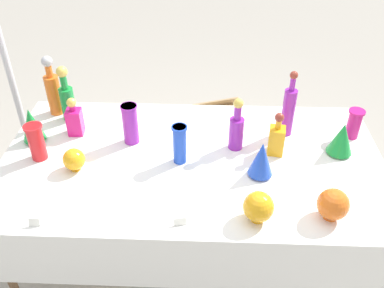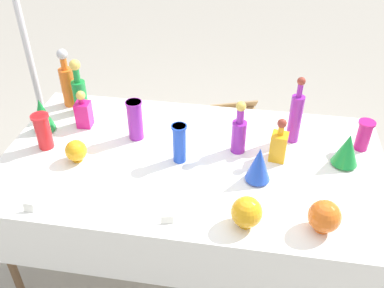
{
  "view_description": "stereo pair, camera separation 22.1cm",
  "coord_description": "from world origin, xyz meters",
  "px_view_note": "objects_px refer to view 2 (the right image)",
  "views": [
    {
      "loc": [
        0.07,
        -1.82,
        2.19
      ],
      "look_at": [
        0.0,
        0.0,
        0.86
      ],
      "focal_mm": 40.0,
      "sensor_mm": 36.0,
      "label": 1
    },
    {
      "loc": [
        0.29,
        -1.79,
        2.19
      ],
      "look_at": [
        0.0,
        0.0,
        0.86
      ],
      "focal_mm": 40.0,
      "sensor_mm": 36.0,
      "label": 2
    }
  ],
  "objects_px": {
    "square_decanter_1": "(83,112)",
    "fluted_vase_2": "(42,115)",
    "tall_bottle_1": "(239,132)",
    "slender_vase_0": "(43,130)",
    "fluted_vase_1": "(259,164)",
    "round_bowl_2": "(76,151)",
    "tall_bottle_0": "(296,116)",
    "round_bowl_0": "(247,212)",
    "tall_bottle_3": "(79,90)",
    "slender_vase_1": "(179,142)",
    "fluted_vase_0": "(347,149)",
    "slender_vase_2": "(135,119)",
    "tall_bottle_2": "(67,82)",
    "slender_vase_3": "(364,134)",
    "cardboard_box_behind_left": "(231,130)",
    "square_decanter_0": "(279,144)",
    "canopy_pole": "(25,38)",
    "round_bowl_1": "(324,216)"
  },
  "relations": [
    {
      "from": "square_decanter_1",
      "to": "fluted_vase_2",
      "type": "height_order",
      "value": "square_decanter_1"
    },
    {
      "from": "tall_bottle_1",
      "to": "square_decanter_1",
      "type": "bearing_deg",
      "value": 173.64
    },
    {
      "from": "slender_vase_0",
      "to": "fluted_vase_1",
      "type": "relative_size",
      "value": 1.04
    },
    {
      "from": "fluted_vase_2",
      "to": "round_bowl_2",
      "type": "bearing_deg",
      "value": -39.58
    },
    {
      "from": "tall_bottle_0",
      "to": "round_bowl_0",
      "type": "relative_size",
      "value": 2.67
    },
    {
      "from": "tall_bottle_3",
      "to": "slender_vase_1",
      "type": "relative_size",
      "value": 1.58
    },
    {
      "from": "fluted_vase_0",
      "to": "round_bowl_0",
      "type": "bearing_deg",
      "value": -133.29
    },
    {
      "from": "slender_vase_2",
      "to": "tall_bottle_2",
      "type": "bearing_deg",
      "value": 150.41
    },
    {
      "from": "tall_bottle_2",
      "to": "slender_vase_0",
      "type": "height_order",
      "value": "tall_bottle_2"
    },
    {
      "from": "tall_bottle_0",
      "to": "fluted_vase_2",
      "type": "bearing_deg",
      "value": -174.71
    },
    {
      "from": "slender_vase_3",
      "to": "fluted_vase_0",
      "type": "xyz_separation_m",
      "value": [
        -0.11,
        -0.16,
        0.0
      ]
    },
    {
      "from": "tall_bottle_1",
      "to": "cardboard_box_behind_left",
      "type": "height_order",
      "value": "tall_bottle_1"
    },
    {
      "from": "tall_bottle_2",
      "to": "tall_bottle_3",
      "type": "relative_size",
      "value": 1.09
    },
    {
      "from": "slender_vase_2",
      "to": "cardboard_box_behind_left",
      "type": "height_order",
      "value": "slender_vase_2"
    },
    {
      "from": "tall_bottle_2",
      "to": "fluted_vase_1",
      "type": "relative_size",
      "value": 1.91
    },
    {
      "from": "slender_vase_3",
      "to": "fluted_vase_2",
      "type": "relative_size",
      "value": 0.84
    },
    {
      "from": "fluted_vase_0",
      "to": "fluted_vase_1",
      "type": "bearing_deg",
      "value": -155.71
    },
    {
      "from": "tall_bottle_3",
      "to": "fluted_vase_1",
      "type": "distance_m",
      "value": 1.22
    },
    {
      "from": "slender_vase_2",
      "to": "fluted_vase_0",
      "type": "distance_m",
      "value": 1.16
    },
    {
      "from": "tall_bottle_0",
      "to": "tall_bottle_3",
      "type": "relative_size",
      "value": 1.14
    },
    {
      "from": "tall_bottle_1",
      "to": "tall_bottle_2",
      "type": "distance_m",
      "value": 1.15
    },
    {
      "from": "tall_bottle_2",
      "to": "slender_vase_3",
      "type": "bearing_deg",
      "value": -6.22
    },
    {
      "from": "fluted_vase_0",
      "to": "fluted_vase_2",
      "type": "xyz_separation_m",
      "value": [
        -1.71,
        0.05,
        0.01
      ]
    },
    {
      "from": "slender_vase_1",
      "to": "fluted_vase_2",
      "type": "relative_size",
      "value": 1.07
    },
    {
      "from": "square_decanter_0",
      "to": "slender_vase_3",
      "type": "xyz_separation_m",
      "value": [
        0.46,
        0.17,
        -0.0
      ]
    },
    {
      "from": "tall_bottle_1",
      "to": "fluted_vase_0",
      "type": "bearing_deg",
      "value": -3.11
    },
    {
      "from": "fluted_vase_1",
      "to": "cardboard_box_behind_left",
      "type": "height_order",
      "value": "fluted_vase_1"
    },
    {
      "from": "slender_vase_0",
      "to": "round_bowl_2",
      "type": "distance_m",
      "value": 0.24
    },
    {
      "from": "fluted_vase_1",
      "to": "fluted_vase_2",
      "type": "bearing_deg",
      "value": 168.68
    },
    {
      "from": "canopy_pole",
      "to": "round_bowl_0",
      "type": "bearing_deg",
      "value": -35.97
    },
    {
      "from": "slender_vase_3",
      "to": "square_decanter_1",
      "type": "bearing_deg",
      "value": -178.96
    },
    {
      "from": "tall_bottle_0",
      "to": "round_bowl_1",
      "type": "height_order",
      "value": "tall_bottle_0"
    },
    {
      "from": "tall_bottle_3",
      "to": "square_decanter_0",
      "type": "height_order",
      "value": "tall_bottle_3"
    },
    {
      "from": "square_decanter_1",
      "to": "cardboard_box_behind_left",
      "type": "xyz_separation_m",
      "value": [
        0.82,
        1.0,
        -0.72
      ]
    },
    {
      "from": "square_decanter_1",
      "to": "fluted_vase_0",
      "type": "height_order",
      "value": "square_decanter_1"
    },
    {
      "from": "tall_bottle_0",
      "to": "round_bowl_2",
      "type": "bearing_deg",
      "value": -161.63
    },
    {
      "from": "tall_bottle_1",
      "to": "fluted_vase_2",
      "type": "xyz_separation_m",
      "value": [
        -1.14,
        0.02,
        -0.02
      ]
    },
    {
      "from": "slender_vase_3",
      "to": "round_bowl_1",
      "type": "relative_size",
      "value": 1.15
    },
    {
      "from": "tall_bottle_0",
      "to": "slender_vase_2",
      "type": "bearing_deg",
      "value": -172.33
    },
    {
      "from": "round_bowl_0",
      "to": "cardboard_box_behind_left",
      "type": "xyz_separation_m",
      "value": [
        -0.18,
        1.66,
        -0.7
      ]
    },
    {
      "from": "slender_vase_2",
      "to": "canopy_pole",
      "type": "height_order",
      "value": "canopy_pole"
    },
    {
      "from": "cardboard_box_behind_left",
      "to": "canopy_pole",
      "type": "bearing_deg",
      "value": -159.13
    },
    {
      "from": "slender_vase_1",
      "to": "fluted_vase_1",
      "type": "bearing_deg",
      "value": -13.1
    },
    {
      "from": "slender_vase_2",
      "to": "fluted_vase_0",
      "type": "xyz_separation_m",
      "value": [
        1.15,
        -0.06,
        -0.03
      ]
    },
    {
      "from": "tall_bottle_0",
      "to": "slender_vase_3",
      "type": "height_order",
      "value": "tall_bottle_0"
    },
    {
      "from": "slender_vase_3",
      "to": "round_bowl_1",
      "type": "xyz_separation_m",
      "value": [
        -0.26,
        -0.65,
        -0.02
      ]
    },
    {
      "from": "tall_bottle_1",
      "to": "square_decanter_1",
      "type": "relative_size",
      "value": 1.34
    },
    {
      "from": "slender_vase_2",
      "to": "round_bowl_2",
      "type": "distance_m",
      "value": 0.37
    },
    {
      "from": "round_bowl_1",
      "to": "cardboard_box_behind_left",
      "type": "relative_size",
      "value": 0.27
    },
    {
      "from": "tall_bottle_1",
      "to": "slender_vase_3",
      "type": "distance_m",
      "value": 0.69
    }
  ]
}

